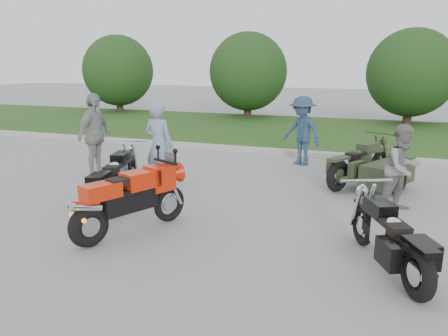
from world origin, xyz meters
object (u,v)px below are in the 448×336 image
(person_denim, at_px, (302,131))
(cruiser_sidecar, at_px, (375,170))
(person_back, at_px, (94,135))
(cruiser_right, at_px, (391,240))
(sportbike_red, at_px, (129,198))
(person_stripe, at_px, (159,145))
(cruiser_left, at_px, (116,178))
(person_grey, at_px, (403,168))

(person_denim, bearing_deg, cruiser_sidecar, -13.93)
(cruiser_sidecar, xyz_separation_m, person_back, (-6.24, -1.00, 0.56))
(person_back, bearing_deg, person_denim, -59.26)
(cruiser_right, distance_m, cruiser_sidecar, 3.90)
(sportbike_red, relative_size, cruiser_right, 0.98)
(sportbike_red, distance_m, cruiser_sidecar, 5.27)
(person_back, bearing_deg, sportbike_red, -138.77)
(sportbike_red, bearing_deg, person_stripe, 132.14)
(cruiser_left, bearing_deg, person_grey, -0.14)
(cruiser_right, bearing_deg, person_grey, 60.73)
(sportbike_red, xyz_separation_m, cruiser_sidecar, (3.54, 3.90, -0.17))
(cruiser_sidecar, relative_size, person_back, 1.11)
(person_stripe, distance_m, person_back, 1.96)
(cruiser_left, xyz_separation_m, cruiser_sidecar, (4.69, 2.51, -0.03))
(cruiser_right, height_order, person_stripe, person_stripe)
(person_denim, bearing_deg, cruiser_left, -93.71)
(person_stripe, relative_size, person_back, 0.95)
(sportbike_red, xyz_separation_m, person_denim, (1.67, 5.68, 0.31))
(person_denim, relative_size, person_back, 0.92)
(sportbike_red, relative_size, person_grey, 1.25)
(cruiser_right, xyz_separation_m, person_back, (-6.52, 2.89, 0.55))
(cruiser_sidecar, distance_m, person_stripe, 4.58)
(cruiser_sidecar, height_order, person_back, person_back)
(sportbike_red, distance_m, person_back, 3.98)
(person_grey, xyz_separation_m, person_denim, (-2.34, 3.06, 0.10))
(person_grey, distance_m, person_denim, 3.85)
(person_back, bearing_deg, cruiser_left, -136.14)
(cruiser_left, bearing_deg, sportbike_red, -63.79)
(person_grey, bearing_deg, sportbike_red, 168.63)
(person_stripe, relative_size, person_denim, 1.03)
(cruiser_left, bearing_deg, cruiser_right, -29.00)
(cruiser_left, xyz_separation_m, person_back, (-1.54, 1.51, 0.53))
(cruiser_left, xyz_separation_m, cruiser_right, (4.97, -1.37, -0.02))
(person_grey, bearing_deg, person_denim, 82.88)
(sportbike_red, xyz_separation_m, person_stripe, (-0.79, 2.49, 0.33))
(cruiser_left, bearing_deg, person_back, 121.99)
(sportbike_red, relative_size, person_stripe, 1.08)
(cruiser_right, relative_size, cruiser_sidecar, 0.93)
(cruiser_right, distance_m, person_back, 7.15)
(cruiser_left, relative_size, person_grey, 1.41)
(cruiser_left, relative_size, person_stripe, 1.21)
(cruiser_right, xyz_separation_m, person_stripe, (-4.61, 2.48, 0.50))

